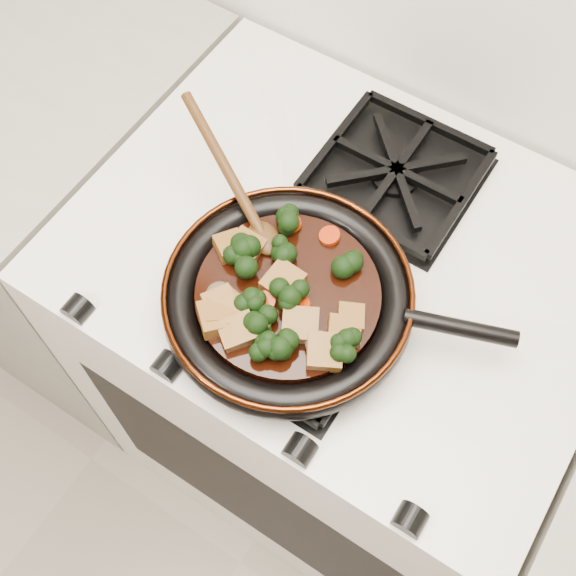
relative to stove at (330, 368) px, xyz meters
The scene contains 36 objects.
stove is the anchor object (origin of this frame).
burner_grate_front 0.48m from the stove, 90.00° to the right, with size 0.23×0.23×0.03m, color black, non-canonical shape.
burner_grate_back 0.48m from the stove, 90.00° to the left, with size 0.23×0.23×0.03m, color black, non-canonical shape.
skillet 0.51m from the stove, 95.00° to the right, with size 0.44×0.32×0.05m.
braising_sauce 0.52m from the stove, 95.90° to the right, with size 0.24×0.24×0.02m, color black.
tofu_cube_0 0.54m from the stove, 133.34° to the right, with size 0.04×0.04×0.02m, color brown.
tofu_cube_1 0.56m from the stove, 107.25° to the right, with size 0.04×0.04×0.02m, color brown.
tofu_cube_2 0.54m from the stove, 80.78° to the right, with size 0.04×0.04×0.02m, color brown.
tofu_cube_3 0.54m from the stove, 59.21° to the right, with size 0.03×0.03×0.02m, color brown.
tofu_cube_4 0.56m from the stove, 109.67° to the right, with size 0.04×0.04×0.02m, color brown.
tofu_cube_5 0.54m from the stove, 62.22° to the right, with size 0.04×0.04×0.02m, color brown.
tofu_cube_6 0.54m from the stove, 129.69° to the right, with size 0.04×0.04×0.02m, color brown.
tofu_cube_7 0.53m from the stove, 100.75° to the right, with size 0.04×0.05×0.02m, color brown.
tofu_cube_8 0.56m from the stove, 106.49° to the right, with size 0.04×0.04×0.02m, color brown.
tofu_cube_9 0.55m from the stove, 68.81° to the right, with size 0.04×0.04×0.02m, color brown.
tofu_cube_10 0.56m from the stove, 98.53° to the right, with size 0.04×0.04×0.02m, color brown.
tofu_cube_11 0.56m from the stove, 107.53° to the right, with size 0.04×0.04×0.02m, color brown.
broccoli_floret_0 0.56m from the stove, 82.92° to the right, with size 0.06×0.06×0.06m, color black, non-canonical shape.
broccoli_floret_1 0.53m from the stove, 114.87° to the right, with size 0.06×0.06×0.05m, color black, non-canonical shape.
broccoli_floret_2 0.55m from the stove, 63.06° to the right, with size 0.05×0.05×0.05m, color black, non-canonical shape.
broccoli_floret_3 0.55m from the stove, 101.65° to the right, with size 0.05×0.05×0.06m, color black, non-canonical shape.
broccoli_floret_4 0.52m from the stove, 58.95° to the right, with size 0.06×0.06×0.05m, color black, non-canonical shape.
broccoli_floret_5 0.56m from the stove, 86.56° to the right, with size 0.05×0.05×0.06m, color black, non-canonical shape.
broccoli_floret_6 0.55m from the stove, 92.46° to the right, with size 0.06×0.06×0.05m, color black, non-canonical shape.
broccoli_floret_7 0.53m from the stove, 144.60° to the right, with size 0.06×0.06×0.05m, color black, non-canonical shape.
broccoli_floret_8 0.54m from the stove, 94.42° to the right, with size 0.06×0.06×0.05m, color black, non-canonical shape.
broccoli_floret_9 0.54m from the stove, 123.90° to the right, with size 0.06×0.06×0.05m, color black, non-canonical shape.
carrot_coin_0 0.52m from the stove, 108.92° to the right, with size 0.03×0.03×0.01m, color #B72805.
carrot_coin_1 0.53m from the stove, 102.67° to the right, with size 0.03×0.03×0.01m, color #B72805.
carrot_coin_2 0.53m from the stove, 85.98° to the right, with size 0.03×0.03×0.01m, color #B72805.
carrot_coin_3 0.52m from the stove, 145.31° to the right, with size 0.03×0.03×0.01m, color #B72805.
carrot_coin_4 0.54m from the stove, 100.29° to the right, with size 0.03×0.03×0.01m, color #B72805.
mushroom_slice_0 0.55m from the stove, 70.89° to the right, with size 0.04×0.04×0.01m, color brown.
mushroom_slice_1 0.53m from the stove, 133.53° to the right, with size 0.04×0.04×0.01m, color brown.
mushroom_slice_2 0.55m from the stove, 113.24° to the right, with size 0.04×0.04×0.01m, color brown.
wooden_spoon 0.55m from the stove, 158.69° to the right, with size 0.14×0.09×0.23m.
Camera 1 is at (0.22, 1.20, 1.76)m, focal length 45.00 mm.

